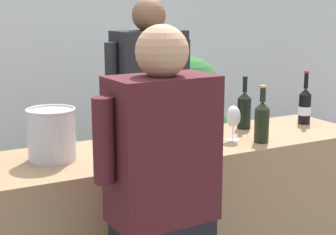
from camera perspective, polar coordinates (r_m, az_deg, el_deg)
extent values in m
cube|color=silver|center=(5.08, -12.70, 8.63)|extent=(8.00, 0.10, 2.80)
cube|color=#9E7A56|center=(2.91, 2.01, -12.25)|extent=(2.09, 0.59, 0.99)
cylinder|color=black|center=(2.77, 0.35, -0.61)|extent=(0.07, 0.07, 0.19)
cone|color=black|center=(2.75, 0.35, 1.65)|extent=(0.07, 0.07, 0.03)
cylinder|color=black|center=(2.74, 0.36, 2.85)|extent=(0.03, 0.03, 0.09)
cylinder|color=maroon|center=(2.73, 0.36, 3.86)|extent=(0.04, 0.04, 0.01)
cylinder|color=white|center=(2.77, 0.35, -0.80)|extent=(0.07, 0.07, 0.07)
cylinder|color=black|center=(3.27, 14.94, 0.90)|extent=(0.07, 0.07, 0.18)
cone|color=black|center=(3.25, 15.05, 2.80)|extent=(0.07, 0.07, 0.04)
cylinder|color=black|center=(3.24, 15.11, 3.96)|extent=(0.03, 0.03, 0.10)
cylinder|color=maroon|center=(3.24, 15.16, 4.90)|extent=(0.03, 0.03, 0.01)
cylinder|color=silver|center=(3.27, 14.93, 0.74)|extent=(0.08, 0.08, 0.05)
cylinder|color=black|center=(3.07, 8.46, 0.46)|extent=(0.08, 0.08, 0.18)
cone|color=black|center=(3.05, 8.52, 2.46)|extent=(0.08, 0.08, 0.04)
cylinder|color=black|center=(3.04, 8.56, 3.55)|extent=(0.03, 0.03, 0.08)
cylinder|color=black|center=(3.04, 8.59, 4.42)|extent=(0.03, 0.03, 0.01)
cylinder|color=black|center=(2.78, 10.37, -0.90)|extent=(0.08, 0.08, 0.18)
cone|color=black|center=(2.75, 10.46, 1.35)|extent=(0.08, 0.08, 0.04)
cylinder|color=black|center=(2.74, 10.50, 2.52)|extent=(0.03, 0.03, 0.07)
cylinder|color=#B79333|center=(2.74, 10.54, 3.41)|extent=(0.03, 0.03, 0.01)
cylinder|color=black|center=(2.82, -1.56, -0.47)|extent=(0.07, 0.07, 0.18)
cone|color=black|center=(2.80, -1.57, 1.64)|extent=(0.07, 0.07, 0.03)
cylinder|color=black|center=(2.79, -1.58, 2.89)|extent=(0.03, 0.03, 0.10)
cylinder|color=#333338|center=(2.78, -1.59, 3.99)|extent=(0.03, 0.03, 0.01)
cylinder|color=silver|center=(2.82, -1.56, -0.65)|extent=(0.07, 0.07, 0.07)
cylinder|color=black|center=(2.57, 3.23, -1.43)|extent=(0.07, 0.07, 0.21)
cone|color=black|center=(2.54, 3.26, 1.31)|extent=(0.07, 0.07, 0.04)
cylinder|color=black|center=(2.53, 3.28, 2.76)|extent=(0.03, 0.03, 0.09)
cylinder|color=maroon|center=(2.52, 3.29, 3.92)|extent=(0.03, 0.03, 0.01)
cylinder|color=silver|center=(2.81, 7.19, -2.49)|extent=(0.08, 0.08, 0.00)
cylinder|color=silver|center=(2.80, 7.22, -1.71)|extent=(0.01, 0.01, 0.07)
ellipsoid|color=silver|center=(2.78, 7.27, 0.11)|extent=(0.08, 0.08, 0.12)
ellipsoid|color=maroon|center=(2.78, 7.25, -0.31)|extent=(0.06, 0.06, 0.04)
cylinder|color=silver|center=(2.47, -12.80, -1.94)|extent=(0.22, 0.22, 0.24)
torus|color=silver|center=(2.45, -12.94, 0.85)|extent=(0.23, 0.23, 0.01)
cube|color=black|center=(3.53, -2.00, -8.07)|extent=(0.42, 0.26, 0.95)
cube|color=black|center=(3.34, -2.10, 4.48)|extent=(0.47, 0.27, 0.60)
sphere|color=brown|center=(3.31, -2.15, 11.33)|extent=(0.22, 0.22, 0.22)
cylinder|color=black|center=(3.46, 1.81, 5.97)|extent=(0.08, 0.08, 0.33)
cylinder|color=black|center=(3.21, -6.33, 5.39)|extent=(0.08, 0.08, 0.33)
cube|color=#47191E|center=(2.00, -0.65, -3.61)|extent=(0.42, 0.26, 0.58)
sphere|color=tan|center=(1.93, -0.68, 7.35)|extent=(0.20, 0.20, 0.20)
cylinder|color=#47191E|center=(1.88, -7.18, -2.58)|extent=(0.08, 0.08, 0.32)
cylinder|color=#47191E|center=(2.11, 5.13, -0.85)|extent=(0.08, 0.08, 0.32)
cylinder|color=brown|center=(4.43, 2.82, -8.09)|extent=(0.40, 0.40, 0.31)
sphere|color=#2D6B33|center=(4.29, 2.69, 3.02)|extent=(0.34, 0.34, 0.34)
sphere|color=#2D6B33|center=(4.19, 3.79, -1.36)|extent=(0.43, 0.43, 0.43)
sphere|color=#2D6B33|center=(4.09, 2.35, 3.47)|extent=(0.48, 0.48, 0.48)
sphere|color=#2D6B33|center=(4.11, 3.66, 3.05)|extent=(0.30, 0.30, 0.30)
sphere|color=#2D6B33|center=(4.24, 1.68, 0.00)|extent=(0.36, 0.36, 0.36)
cylinder|color=#4C3823|center=(4.30, 2.89, -2.39)|extent=(0.05, 0.05, 0.60)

